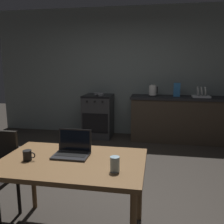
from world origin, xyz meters
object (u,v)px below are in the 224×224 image
cereal_box (177,90)px  dish_rack (201,95)px  electric_kettle (153,91)px  frying_pan (99,94)px  drinking_glass (115,164)px  dining_table (72,168)px  laptop (72,150)px  stove_oven (98,116)px  coffee_mug (28,155)px

cereal_box → dish_rack: 0.48m
electric_kettle → frying_pan: (-1.12, -0.03, -0.09)m
drinking_glass → cereal_box: 3.42m
frying_pan → dish_rack: bearing=0.8°
dining_table → laptop: size_ratio=3.98×
drinking_glass → electric_kettle: bearing=86.1°
stove_oven → drinking_glass: 3.46m
electric_kettle → frying_pan: size_ratio=0.58×
stove_oven → frying_pan: size_ratio=2.30×
electric_kettle → frying_pan: electric_kettle is taller
coffee_mug → dish_rack: (1.96, 3.23, 0.18)m
electric_kettle → cereal_box: (0.48, 0.02, 0.03)m
coffee_mug → cereal_box: size_ratio=0.41×
dish_rack → frying_pan: bearing=-179.2°
laptop → drinking_glass: bearing=-17.5°
laptop → frying_pan: (-0.45, 3.01, 0.15)m
stove_oven → dining_table: bearing=-80.8°
frying_pan → drinking_glass: bearing=-74.7°
frying_pan → drinking_glass: 3.41m
frying_pan → electric_kettle: bearing=1.5°
coffee_mug → cereal_box: (1.49, 3.25, 0.27)m
dining_table → cereal_box: 3.39m
dining_table → cereal_box: bearing=70.7°
stove_oven → laptop: size_ratio=2.86×
dining_table → frying_pan: bearing=98.9°
dining_table → laptop: 0.17m
electric_kettle → laptop: bearing=-102.4°
drinking_glass → frying_pan: bearing=105.3°
dining_table → electric_kettle: 3.24m
cereal_box → dish_rack: size_ratio=0.81×
drinking_glass → dish_rack: bearing=70.5°
frying_pan → drinking_glass: frying_pan is taller
frying_pan → drinking_glass: size_ratio=3.27×
frying_pan → stove_oven: bearing=133.4°
coffee_mug → dish_rack: size_ratio=0.33×
electric_kettle → frying_pan: 1.13m
stove_oven → frying_pan: bearing=-46.6°
frying_pan → cereal_box: cereal_box is taller
laptop → dish_rack: (1.62, 3.04, 0.18)m
coffee_mug → cereal_box: 3.58m
dining_table → dish_rack: dish_rack is taller
stove_oven → frying_pan: 0.48m
laptop → electric_kettle: 3.12m
electric_kettle → cereal_box: bearing=2.4°
coffee_mug → stove_oven: bearing=92.4°
laptop → dish_rack: bearing=76.3°
frying_pan → dish_rack: (2.07, 0.03, 0.02)m
stove_oven → drinking_glass: bearing=-74.5°
dining_table → frying_pan: (-0.49, 3.13, 0.27)m
dish_rack → laptop: bearing=-118.0°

